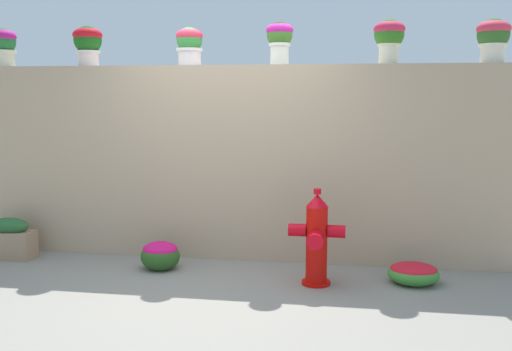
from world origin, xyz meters
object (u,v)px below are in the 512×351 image
at_px(potted_plant_1, 88,42).
at_px(potted_plant_4, 389,36).
at_px(potted_plant_3, 280,38).
at_px(fire_hydrant, 317,240).
at_px(flower_bush_left, 413,273).
at_px(flower_bush_right, 160,254).
at_px(potted_plant_2, 189,43).
at_px(potted_plant_0, 2,44).
at_px(planter_box, 10,239).
at_px(potted_plant_5, 493,36).

relative_size(potted_plant_1, potted_plant_4, 0.99).
height_order(potted_plant_3, fire_hydrant, potted_plant_3).
bearing_deg(potted_plant_1, potted_plant_3, -1.23).
distance_m(flower_bush_left, flower_bush_right, 2.52).
distance_m(potted_plant_1, flower_bush_right, 2.51).
relative_size(potted_plant_2, fire_hydrant, 0.45).
distance_m(potted_plant_4, flower_bush_left, 2.38).
height_order(potted_plant_0, potted_plant_4, potted_plant_4).
xyz_separation_m(fire_hydrant, planter_box, (-3.36, 0.37, -0.22)).
distance_m(potted_plant_1, potted_plant_2, 1.17).
bearing_deg(potted_plant_3, fire_hydrant, -61.30).
height_order(fire_hydrant, flower_bush_right, fire_hydrant).
relative_size(potted_plant_3, potted_plant_5, 1.01).
height_order(potted_plant_4, flower_bush_right, potted_plant_4).
distance_m(potted_plant_2, flower_bush_right, 2.27).
bearing_deg(fire_hydrant, planter_box, 173.76).
bearing_deg(planter_box, flower_bush_left, -2.46).
height_order(potted_plant_0, potted_plant_5, potted_plant_0).
bearing_deg(potted_plant_2, flower_bush_right, -104.83).
distance_m(potted_plant_0, planter_box, 2.22).
bearing_deg(potted_plant_5, potted_plant_0, 179.86).
relative_size(potted_plant_0, potted_plant_5, 1.01).
xyz_separation_m(potted_plant_1, potted_plant_2, (1.17, -0.02, -0.03)).
height_order(potted_plant_1, fire_hydrant, potted_plant_1).
bearing_deg(flower_bush_right, potted_plant_3, 27.78).
bearing_deg(potted_plant_0, potted_plant_5, -0.14).
relative_size(potted_plant_2, potted_plant_5, 0.93).
relative_size(potted_plant_0, potted_plant_4, 0.98).
bearing_deg(flower_bush_left, potted_plant_3, 154.34).
bearing_deg(potted_plant_4, potted_plant_5, 0.81).
bearing_deg(potted_plant_5, potted_plant_2, -179.73).
bearing_deg(potted_plant_0, potted_plant_1, -0.55).
xyz_separation_m(potted_plant_0, flower_bush_right, (2.05, -0.66, -2.19)).
xyz_separation_m(potted_plant_3, fire_hydrant, (0.46, -0.84, -1.94)).
height_order(potted_plant_5, fire_hydrant, potted_plant_5).
bearing_deg(flower_bush_right, potted_plant_2, 75.17).
relative_size(potted_plant_3, fire_hydrant, 0.49).
distance_m(potted_plant_3, flower_bush_right, 2.56).
relative_size(potted_plant_0, potted_plant_2, 1.08).
xyz_separation_m(potted_plant_0, potted_plant_3, (3.19, -0.06, 0.02)).
height_order(potted_plant_3, potted_plant_5, potted_plant_3).
xyz_separation_m(flower_bush_left, flower_bush_right, (-2.52, 0.05, 0.05)).
distance_m(flower_bush_right, planter_box, 1.76).
xyz_separation_m(potted_plant_4, planter_box, (-4.02, -0.50, -2.16)).
distance_m(potted_plant_0, potted_plant_4, 4.31).
bearing_deg(potted_plant_5, flower_bush_right, -168.82).
height_order(potted_plant_4, fire_hydrant, potted_plant_4).
bearing_deg(planter_box, flower_bush_right, -4.19).
bearing_deg(potted_plant_2, potted_plant_4, 0.01).
relative_size(potted_plant_4, potted_plant_5, 1.02).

